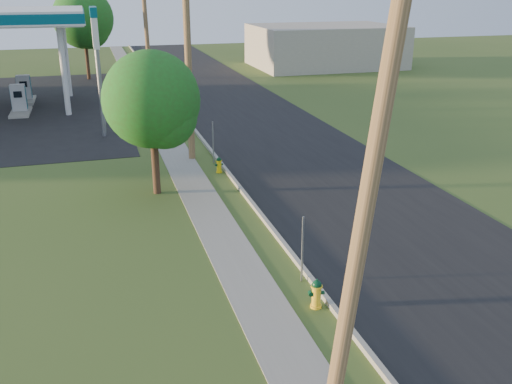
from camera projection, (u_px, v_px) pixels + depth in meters
ground_plane at (358, 373)px, 12.47m from camera, size 140.00×140.00×0.00m
road at (350, 197)px, 22.65m from camera, size 8.00×120.00×0.02m
curb at (254, 206)px, 21.58m from camera, size 0.15×120.00×0.15m
sidewalk at (209, 212)px, 21.14m from camera, size 1.50×120.00×0.03m
utility_pole_near at (369, 184)px, 9.75m from camera, size 1.40×0.32×9.48m
utility_pole_mid at (188, 54)px, 25.90m from camera, size 1.40×0.32×9.80m
utility_pole_far at (146, 28)px, 42.16m from camera, size 1.40×0.32×9.50m
sign_post_near at (302, 250)px, 15.97m from camera, size 0.05×0.04×2.00m
sign_post_mid at (213, 142)px, 26.59m from camera, size 0.05×0.04×2.00m
sign_post_far at (174, 95)px, 37.58m from camera, size 0.05×0.04×2.00m
fuel_pump_ne at (19, 103)px, 36.73m from camera, size 1.20×3.20×1.90m
fuel_pump_se at (25, 92)px, 40.34m from camera, size 1.20×3.20×1.90m
price_pylon at (95, 35)px, 29.66m from camera, size 0.34×2.04×6.85m
distant_building at (325, 46)px, 57.02m from camera, size 14.00×10.00×4.00m
tree_verge at (154, 104)px, 21.81m from camera, size 3.76×3.76×5.70m
tree_lot at (85, 21)px, 48.25m from camera, size 5.07×5.07×7.68m
hydrant_near at (316, 294)px, 14.87m from camera, size 0.43×0.38×0.83m
hydrant_mid at (219, 165)px, 25.48m from camera, size 0.38×0.34×0.73m
hydrant_far at (181, 116)px, 34.75m from camera, size 0.37×0.33×0.71m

